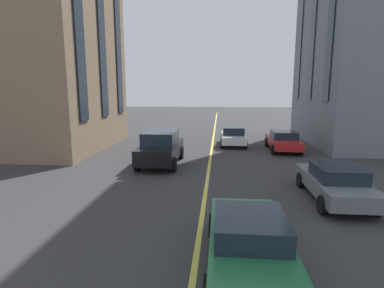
# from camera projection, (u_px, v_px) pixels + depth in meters

# --- Properties ---
(lane_centre_line) EXTENTS (80.00, 0.16, 0.01)m
(lane_centre_line) POSITION_uv_depth(u_px,v_px,m) (209.00, 167.00, 16.55)
(lane_centre_line) COLOR #D8C64C
(lane_centre_line) RESTS_ON ground_plane
(car_black_parked_a) EXTENTS (4.70, 2.14, 1.88)m
(car_black_parked_a) POSITION_uv_depth(u_px,v_px,m) (161.00, 147.00, 16.99)
(car_black_parked_a) COLOR black
(car_black_parked_a) RESTS_ON ground_plane
(car_white_near) EXTENTS (3.90, 1.89, 1.40)m
(car_white_near) POSITION_uv_depth(u_px,v_px,m) (233.00, 136.00, 22.93)
(car_white_near) COLOR silver
(car_white_near) RESTS_ON ground_plane
(car_grey_mid) EXTENTS (4.40, 1.95, 1.37)m
(car_grey_mid) POSITION_uv_depth(u_px,v_px,m) (335.00, 182.00, 11.45)
(car_grey_mid) COLOR slate
(car_grey_mid) RESTS_ON ground_plane
(car_red_parked_b) EXTENTS (4.40, 1.95, 1.37)m
(car_red_parked_b) POSITION_uv_depth(u_px,v_px,m) (283.00, 140.00, 20.94)
(car_red_parked_b) COLOR #B21E1E
(car_red_parked_b) RESTS_ON ground_plane
(car_green_far) EXTENTS (4.40, 1.95, 1.37)m
(car_green_far) POSITION_uv_depth(u_px,v_px,m) (249.00, 240.00, 7.06)
(car_green_far) COLOR #1E6038
(car_green_far) RESTS_ON ground_plane
(building_left_near) EXTENTS (10.13, 13.68, 16.59)m
(building_left_near) POSITION_uv_depth(u_px,v_px,m) (5.00, 28.00, 20.92)
(building_left_near) COLOR #846B51
(building_left_near) RESTS_ON ground_plane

